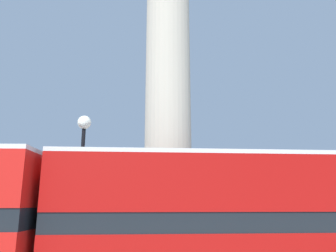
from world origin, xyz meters
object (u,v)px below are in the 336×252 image
equestrian_statue (330,226)px  street_lamp (81,174)px  monument_column (168,83)px  bus_a (237,219)px

equestrian_statue → street_lamp: bearing=-115.1°
monument_column → bus_a: (2.00, -4.41, -6.04)m
bus_a → equestrian_statue: (7.87, 10.03, -0.86)m
bus_a → equestrian_statue: size_ratio=1.98×
bus_a → equestrian_statue: 12.78m
equestrian_statue → bus_a: bearing=-95.0°
monument_column → equestrian_statue: (9.86, 5.62, -6.90)m
street_lamp → bus_a: bearing=-20.0°
monument_column → equestrian_statue: monument_column is taller
monument_column → bus_a: monument_column is taller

